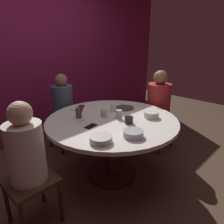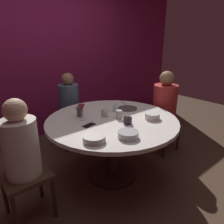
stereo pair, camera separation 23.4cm
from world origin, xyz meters
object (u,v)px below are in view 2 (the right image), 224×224
at_px(dinner_plate, 128,108).
at_px(cup_by_left_diner, 116,108).
at_px(seated_diner_back, 69,102).
at_px(seated_diner_right, 165,103).
at_px(candle_holder, 128,120).
at_px(bowl_salad_center, 152,116).
at_px(cup_by_right_diner, 104,113).
at_px(cup_center_front, 80,112).
at_px(dining_table, 112,129).
at_px(bowl_small_white, 94,138).
at_px(wine_glass, 82,109).
at_px(bowl_serving_large, 128,134).
at_px(cup_near_candle, 119,114).
at_px(seated_diner_left, 21,149).
at_px(cell_phone, 89,125).

height_order(dinner_plate, cup_by_left_diner, cup_by_left_diner).
xyz_separation_m(seated_diner_back, seated_diner_right, (0.97, -1.00, 0.03)).
height_order(candle_holder, bowl_salad_center, candle_holder).
height_order(seated_diner_back, cup_by_left_diner, seated_diner_back).
xyz_separation_m(cup_by_right_diner, cup_center_front, (-0.22, 0.19, 0.01)).
xyz_separation_m(dining_table, bowl_small_white, (-0.47, -0.32, 0.16)).
distance_m(seated_diner_right, wine_glass, 1.28).
height_order(dining_table, dinner_plate, dinner_plate).
xyz_separation_m(seated_diner_back, cup_by_right_diner, (-0.03, -0.90, 0.08)).
distance_m(dining_table, bowl_serving_large, 0.52).
bearing_deg(cup_by_left_diner, bowl_serving_large, -121.37).
relative_size(wine_glass, cup_by_right_diner, 2.02).
relative_size(seated_diner_back, dinner_plate, 4.71).
distance_m(candle_holder, cup_center_front, 0.59).
relative_size(candle_holder, cup_near_candle, 0.98).
bearing_deg(dinner_plate, bowl_salad_center, -93.65).
bearing_deg(cup_by_right_diner, cup_center_front, 138.76).
height_order(wine_glass, bowl_salad_center, wine_glass).
height_order(wine_glass, cup_center_front, wine_glass).
xyz_separation_m(bowl_salad_center, bowl_small_white, (-0.82, -0.03, -0.01)).
height_order(bowl_salad_center, cup_center_front, cup_center_front).
bearing_deg(seated_diner_back, dining_table, 0.00).
height_order(seated_diner_back, cup_center_front, seated_diner_back).
height_order(candle_holder, cup_near_candle, cup_near_candle).
height_order(seated_diner_left, dinner_plate, seated_diner_left).
distance_m(dining_table, bowl_salad_center, 0.49).
bearing_deg(seated_diner_right, cup_center_front, -13.63).
bearing_deg(cup_center_front, seated_diner_left, -158.81).
bearing_deg(cell_phone, dining_table, 78.50).
bearing_deg(dinner_plate, wine_glass, 175.57).
bearing_deg(dining_table, seated_diner_left, 180.00).
bearing_deg(seated_diner_back, cup_near_candle, 3.69).
relative_size(seated_diner_right, cup_near_candle, 12.34).
height_order(dining_table, seated_diner_back, seated_diner_back).
relative_size(candle_holder, cell_phone, 0.67).
bearing_deg(dinner_plate, seated_diner_left, -174.25).
bearing_deg(wine_glass, seated_diner_right, -8.63).
relative_size(dinner_plate, cup_by_left_diner, 2.62).
xyz_separation_m(seated_diner_left, seated_diner_back, (1.00, 1.00, -0.01)).
xyz_separation_m(candle_holder, dinner_plate, (0.35, 0.36, -0.03)).
bearing_deg(bowl_salad_center, cup_by_left_diner, 109.73).
bearing_deg(cup_center_front, wine_glass, -109.25).
bearing_deg(bowl_salad_center, dining_table, 140.28).
height_order(wine_glass, dinner_plate, wine_glass).
distance_m(dinner_plate, bowl_serving_large, 0.82).
bearing_deg(bowl_small_white, seated_diner_left, 148.76).
bearing_deg(dining_table, cup_by_right_diner, 104.19).
height_order(seated_diner_right, bowl_serving_large, seated_diner_right).
distance_m(wine_glass, cup_by_right_diner, 0.28).
distance_m(wine_glass, cup_center_front, 0.13).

